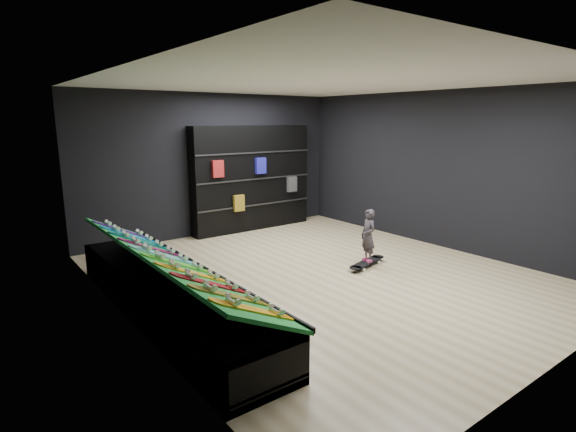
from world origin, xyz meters
TOP-DOWN VIEW (x-y plane):
  - floor at (0.00, 0.00)m, footprint 6.00×7.00m
  - ceiling at (0.00, 0.00)m, footprint 6.00×7.00m
  - wall_back at (0.00, 3.50)m, footprint 6.00×0.02m
  - wall_front at (0.00, -3.50)m, footprint 6.00×0.02m
  - wall_left at (-3.00, 0.00)m, footprint 0.02×7.00m
  - wall_right at (3.00, 0.00)m, footprint 0.02×7.00m
  - display_rack at (-2.55, 0.00)m, footprint 0.90×4.50m
  - turf_ramp at (-2.50, 0.00)m, footprint 0.92×4.50m
  - back_shelving at (0.84, 3.32)m, footprint 2.90×0.34m
  - floor_skateboard at (0.91, -0.16)m, footprint 1.00×0.45m
  - child at (0.91, -0.16)m, footprint 0.19×0.24m
  - display_board_0 at (-2.49, -1.90)m, footprint 0.93×0.22m
  - display_board_1 at (-2.49, -1.48)m, footprint 0.93×0.22m
  - display_board_2 at (-2.49, -1.06)m, footprint 0.93×0.22m
  - display_board_3 at (-2.49, -0.63)m, footprint 0.93×0.22m
  - display_board_4 at (-2.49, -0.21)m, footprint 0.93×0.22m
  - display_board_5 at (-2.49, 0.21)m, footprint 0.93×0.22m
  - display_board_6 at (-2.49, 0.63)m, footprint 0.93×0.22m
  - display_board_7 at (-2.49, 1.06)m, footprint 0.93×0.22m
  - display_board_8 at (-2.49, 1.48)m, footprint 0.93×0.22m
  - display_board_9 at (-2.49, 1.90)m, footprint 0.93×0.22m

SIDE VIEW (x-z plane):
  - floor at x=0.00m, z-range -0.01..0.01m
  - floor_skateboard at x=0.91m, z-range 0.00..0.09m
  - display_rack at x=-2.55m, z-range 0.00..0.50m
  - child at x=0.91m, z-range 0.09..0.63m
  - turf_ramp at x=-2.50m, z-range 0.48..0.94m
  - display_board_0 at x=-2.49m, z-range 0.49..0.99m
  - display_board_1 at x=-2.49m, z-range 0.49..0.99m
  - display_board_2 at x=-2.49m, z-range 0.49..0.99m
  - display_board_3 at x=-2.49m, z-range 0.49..0.99m
  - display_board_4 at x=-2.49m, z-range 0.49..0.99m
  - display_board_5 at x=-2.49m, z-range 0.49..0.99m
  - display_board_6 at x=-2.49m, z-range 0.49..0.99m
  - display_board_7 at x=-2.49m, z-range 0.49..0.99m
  - display_board_8 at x=-2.49m, z-range 0.49..0.99m
  - display_board_9 at x=-2.49m, z-range 0.49..0.99m
  - back_shelving at x=0.84m, z-range 0.00..2.32m
  - wall_back at x=0.00m, z-range 0.00..3.00m
  - wall_front at x=0.00m, z-range 0.00..3.00m
  - wall_left at x=-3.00m, z-range 0.00..3.00m
  - wall_right at x=3.00m, z-range 0.00..3.00m
  - ceiling at x=0.00m, z-range 3.00..3.00m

